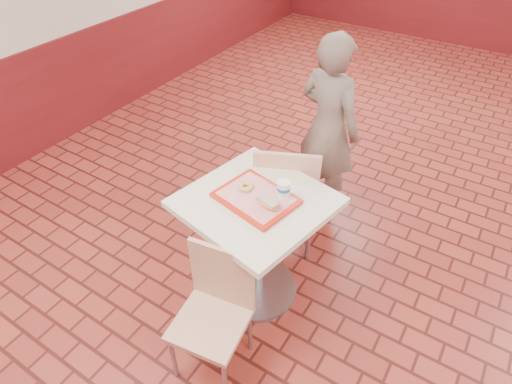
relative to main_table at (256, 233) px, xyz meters
The scene contains 9 objects.
wainscot_band 1.37m from the main_table, 33.47° to the left, with size 8.00×10.00×1.00m.
main_table is the anchor object (origin of this frame).
chair_main_front 0.55m from the main_table, 82.83° to the right, with size 0.45×0.45×0.85m.
chair_main_back 0.49m from the main_table, 95.75° to the left, with size 0.59×0.59×0.96m.
customer 1.13m from the main_table, 91.88° to the left, with size 0.55×0.36×1.52m, color #716558.
serving_tray 0.29m from the main_table, ahead, with size 0.45×0.35×0.03m.
ring_donut 0.33m from the main_table, 162.78° to the left, with size 0.09×0.09×0.03m, color gold.
long_john_donut 0.34m from the main_table, 19.27° to the right, with size 0.16×0.11×0.05m.
paper_cup 0.39m from the main_table, 35.43° to the left, with size 0.08×0.08×0.10m.
Camera 1 is at (-0.10, -2.39, 2.52)m, focal length 30.00 mm.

